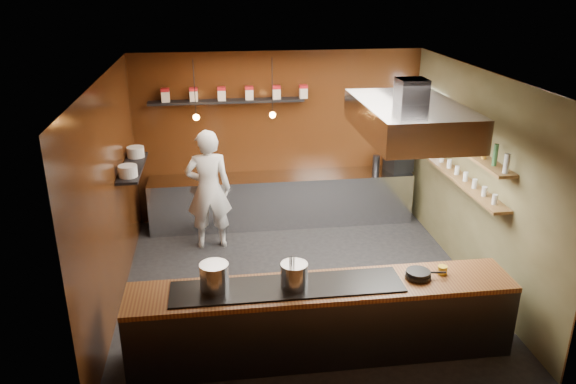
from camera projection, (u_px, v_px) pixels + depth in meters
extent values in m
plane|color=black|center=(300.00, 284.00, 8.12)|extent=(5.00, 5.00, 0.00)
plane|color=#3C200B|center=(279.00, 137.00, 9.89)|extent=(5.00, 0.00, 5.00)
plane|color=#3C200B|center=(111.00, 196.00, 7.27)|extent=(0.00, 5.00, 5.00)
plane|color=brown|center=(476.00, 179.00, 7.89)|extent=(0.00, 5.00, 5.00)
plane|color=silver|center=(302.00, 76.00, 7.04)|extent=(5.00, 5.00, 0.00)
plane|color=white|center=(431.00, 122.00, 9.31)|extent=(0.00, 1.00, 1.00)
cube|color=silver|center=(282.00, 200.00, 9.97)|extent=(4.60, 0.65, 0.90)
cube|color=#38383D|center=(322.00, 322.00, 6.49)|extent=(4.40, 0.70, 0.86)
cube|color=brown|center=(323.00, 287.00, 6.32)|extent=(4.40, 0.72, 0.06)
cube|color=black|center=(288.00, 287.00, 6.26)|extent=(2.60, 0.55, 0.02)
cube|color=black|center=(227.00, 101.00, 9.40)|extent=(2.60, 0.26, 0.04)
cube|color=black|center=(133.00, 168.00, 8.20)|extent=(0.30, 1.40, 0.04)
cube|color=brown|center=(460.00, 145.00, 8.00)|extent=(0.26, 2.80, 0.04)
cube|color=brown|center=(457.00, 176.00, 8.17)|extent=(0.26, 2.80, 0.04)
cube|color=#38383D|center=(412.00, 91.00, 6.88)|extent=(0.35, 0.35, 0.30)
cube|color=silver|center=(409.00, 119.00, 7.01)|extent=(1.20, 2.00, 0.40)
cube|color=white|center=(408.00, 135.00, 7.09)|extent=(1.00, 1.80, 0.02)
cylinder|color=black|center=(194.00, 89.00, 8.60)|extent=(0.01, 0.01, 0.90)
sphere|color=orange|center=(196.00, 117.00, 8.76)|extent=(0.10, 0.10, 0.10)
cylinder|color=black|center=(272.00, 87.00, 8.75)|extent=(0.01, 0.01, 0.90)
sphere|color=orange|center=(273.00, 115.00, 8.91)|extent=(0.10, 0.10, 0.10)
cube|color=beige|center=(166.00, 97.00, 9.23)|extent=(0.13, 0.13, 0.17)
cube|color=#A7141B|center=(165.00, 90.00, 9.19)|extent=(0.13, 0.13, 0.05)
cube|color=beige|center=(194.00, 96.00, 9.29)|extent=(0.13, 0.13, 0.17)
cube|color=#A7141B|center=(193.00, 89.00, 9.25)|extent=(0.13, 0.13, 0.05)
cube|color=beige|center=(222.00, 95.00, 9.35)|extent=(0.13, 0.13, 0.17)
cube|color=#A7141B|center=(221.00, 89.00, 9.31)|extent=(0.13, 0.13, 0.05)
cube|color=beige|center=(249.00, 94.00, 9.40)|extent=(0.13, 0.13, 0.17)
cube|color=#A7141B|center=(249.00, 88.00, 9.36)|extent=(0.14, 0.13, 0.05)
cube|color=beige|center=(276.00, 94.00, 9.46)|extent=(0.13, 0.13, 0.17)
cube|color=#A7141B|center=(276.00, 87.00, 9.42)|extent=(0.14, 0.13, 0.05)
cube|color=beige|center=(303.00, 93.00, 9.52)|extent=(0.13, 0.13, 0.17)
cube|color=#A7141B|center=(303.00, 87.00, 9.48)|extent=(0.14, 0.13, 0.05)
cylinder|color=silver|center=(128.00, 171.00, 7.74)|extent=(0.26, 0.26, 0.16)
cylinder|color=silver|center=(136.00, 152.00, 8.58)|extent=(0.26, 0.26, 0.16)
cylinder|color=silver|center=(506.00, 164.00, 6.74)|extent=(0.06, 0.06, 0.24)
cylinder|color=#2D5933|center=(495.00, 156.00, 7.01)|extent=(0.06, 0.06, 0.24)
cylinder|color=#8C601E|center=(484.00, 150.00, 7.28)|extent=(0.06, 0.06, 0.24)
cylinder|color=silver|center=(475.00, 144.00, 7.55)|extent=(0.06, 0.06, 0.24)
cylinder|color=#2D5933|center=(466.00, 138.00, 7.81)|extent=(0.06, 0.06, 0.24)
cylinder|color=#8C601E|center=(457.00, 132.00, 8.08)|extent=(0.06, 0.06, 0.24)
cylinder|color=silver|center=(449.00, 127.00, 8.35)|extent=(0.06, 0.06, 0.24)
cylinder|color=#2D5933|center=(442.00, 123.00, 8.61)|extent=(0.06, 0.06, 0.24)
cylinder|color=#8C601E|center=(435.00, 118.00, 8.88)|extent=(0.06, 0.06, 0.24)
cylinder|color=silver|center=(428.00, 114.00, 9.15)|extent=(0.06, 0.06, 0.24)
cylinder|color=silver|center=(495.00, 199.00, 7.07)|extent=(0.07, 0.07, 0.13)
cylinder|color=silver|center=(484.00, 191.00, 7.34)|extent=(0.07, 0.07, 0.13)
cylinder|color=silver|center=(475.00, 184.00, 7.60)|extent=(0.07, 0.07, 0.13)
cylinder|color=silver|center=(466.00, 177.00, 7.87)|extent=(0.07, 0.07, 0.13)
cylinder|color=silver|center=(457.00, 170.00, 8.14)|extent=(0.07, 0.07, 0.13)
cylinder|color=silver|center=(449.00, 164.00, 8.40)|extent=(0.07, 0.07, 0.13)
cylinder|color=silver|center=(442.00, 158.00, 8.67)|extent=(0.07, 0.07, 0.13)
cylinder|color=silver|center=(435.00, 153.00, 8.93)|extent=(0.07, 0.07, 0.13)
cylinder|color=silver|center=(428.00, 147.00, 9.20)|extent=(0.07, 0.07, 0.13)
cylinder|color=silver|center=(214.00, 277.00, 6.14)|extent=(0.40, 0.40, 0.31)
cylinder|color=#B3B5BA|center=(294.00, 275.00, 6.20)|extent=(0.31, 0.31, 0.28)
cylinder|color=silver|center=(292.00, 281.00, 6.20)|extent=(0.15, 0.15, 0.16)
cylinder|color=black|center=(418.00, 275.00, 6.45)|extent=(0.30, 0.30, 0.04)
cylinder|color=black|center=(418.00, 272.00, 6.43)|extent=(0.28, 0.28, 0.04)
cylinder|color=black|center=(438.00, 272.00, 6.43)|extent=(0.18, 0.05, 0.02)
cylinder|color=gold|center=(442.00, 270.00, 6.54)|extent=(0.15, 0.15, 0.10)
cube|color=black|center=(398.00, 160.00, 9.99)|extent=(0.49, 0.47, 0.41)
imported|color=white|center=(209.00, 190.00, 8.92)|extent=(0.73, 0.50, 1.97)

